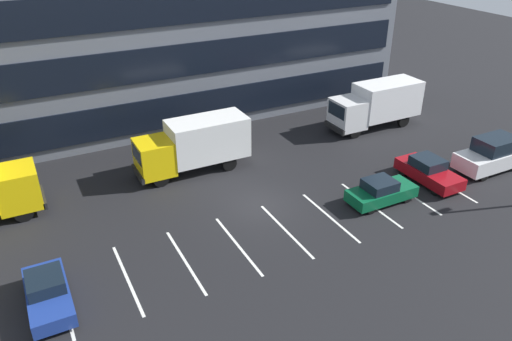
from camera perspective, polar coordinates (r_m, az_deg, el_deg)
The scene contains 8 objects.
ground_plane at distance 28.51m, azimuth 0.50°, elevation -3.95°, with size 120.00×120.00×0.00m, color black.
lot_markings at distance 26.41m, azimuth 3.43°, elevation -6.87°, with size 22.54×5.40×0.01m.
box_truck_yellow at distance 31.59m, azimuth -7.07°, elevation 3.09°, with size 7.25×2.40×3.36m.
box_truck_white at distance 39.09m, azimuth 13.68°, elevation 7.51°, with size 7.35×2.44×3.41m.
suv_white at distance 35.27m, azimuth 25.45°, elevation 1.68°, with size 4.83×2.05×2.18m.
sedan_forest at distance 29.31m, azimuth 14.13°, elevation -2.35°, with size 4.05×1.70×1.45m.
sedan_navy at distance 23.30m, azimuth -22.74°, elevation -12.79°, with size 1.69×4.05×1.45m.
sedan_maroon at distance 32.31m, azimuth 19.15°, elevation -0.06°, with size 1.79×4.27×1.53m.
Camera 1 is at (-11.35, -21.37, 15.07)m, focal length 34.94 mm.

